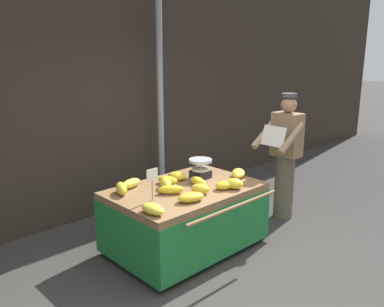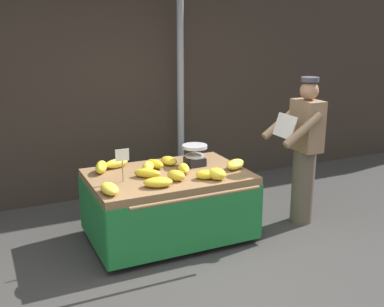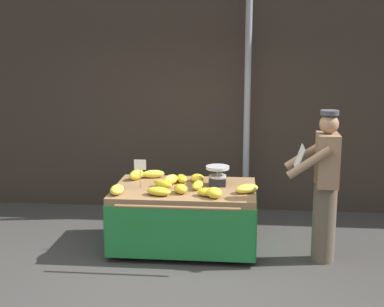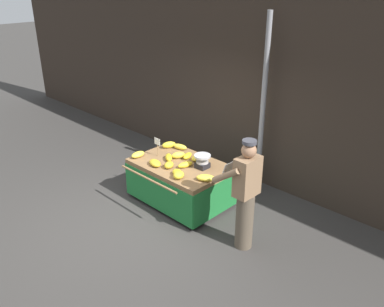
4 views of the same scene
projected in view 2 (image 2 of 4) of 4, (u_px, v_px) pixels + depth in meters
ground_plane at (203, 280)px, 4.31m from camera, size 60.00×60.00×0.00m
back_wall at (113, 36)px, 6.06m from camera, size 16.00×0.24×4.26m
street_pole at (181, 76)px, 6.18m from camera, size 0.09×0.09×3.22m
banana_cart at (168, 191)px, 5.03m from camera, size 1.69×1.32×0.75m
weighing_scale at (195, 155)px, 5.22m from camera, size 0.28×0.28×0.23m
price_sign at (122, 158)px, 4.64m from camera, size 0.14×0.01×0.34m
banana_bunch_0 at (155, 164)px, 5.14m from camera, size 0.20×0.28×0.09m
banana_bunch_1 at (169, 161)px, 5.26m from camera, size 0.19×0.26×0.09m
banana_bunch_2 at (176, 175)px, 4.73m from camera, size 0.22×0.25×0.11m
banana_bunch_3 at (206, 175)px, 4.77m from camera, size 0.24×0.21×0.09m
banana_bunch_4 at (148, 167)px, 4.99m from camera, size 0.21×0.27×0.12m
banana_bunch_5 at (147, 173)px, 4.82m from camera, size 0.29×0.27×0.10m
banana_bunch_6 at (235, 164)px, 5.12m from camera, size 0.33×0.30×0.10m
banana_bunch_7 at (184, 168)px, 4.99m from camera, size 0.17×0.30×0.09m
banana_bunch_8 at (101, 167)px, 4.97m from camera, size 0.21×0.29×0.12m
banana_bunch_9 at (158, 182)px, 4.54m from camera, size 0.32×0.24×0.10m
banana_bunch_10 at (116, 163)px, 5.14m from camera, size 0.30×0.18×0.10m
banana_bunch_11 at (217, 174)px, 4.76m from camera, size 0.23×0.25×0.12m
banana_bunch_12 at (109, 189)px, 4.36m from camera, size 0.17×0.28×0.10m
vendor_person at (304, 151)px, 5.36m from camera, size 0.59×0.52×1.71m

